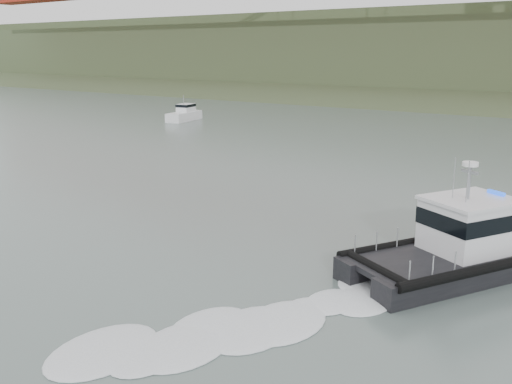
# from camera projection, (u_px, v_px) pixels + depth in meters

# --- Properties ---
(ground) EXTENTS (400.00, 400.00, 0.00)m
(ground) POSITION_uv_depth(u_px,v_px,m) (143.00, 296.00, 21.82)
(ground) COLOR slate
(ground) RESTS_ON ground
(patrol_boat) EXTENTS (8.05, 10.67, 4.92)m
(patrol_boat) POSITION_uv_depth(u_px,v_px,m) (462.00, 245.00, 23.88)
(patrol_boat) COLOR black
(patrol_boat) RESTS_ON ground
(motorboat) EXTENTS (3.33, 6.56, 3.44)m
(motorboat) POSITION_uv_depth(u_px,v_px,m) (185.00, 114.00, 76.57)
(motorboat) COLOR white
(motorboat) RESTS_ON ground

